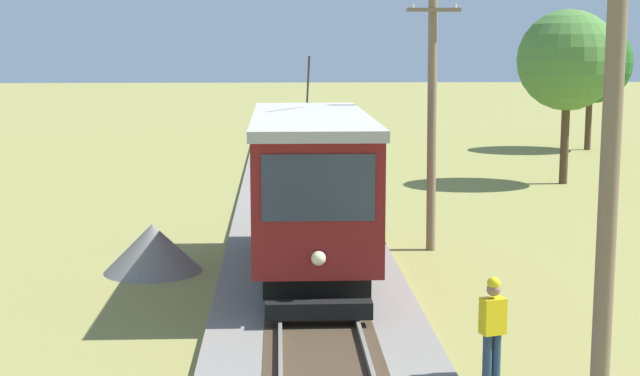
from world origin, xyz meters
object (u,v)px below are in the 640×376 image
object	(u,v)px
utility_pole_mid	(432,111)
track_worker	(493,326)
red_tram	(311,186)
utility_pole_near_tram	(610,154)
gravel_pile	(153,248)
tree_left_far	(591,63)
tree_left_near	(568,61)

from	to	relation	value
utility_pole_mid	track_worker	world-z (taller)	utility_pole_mid
red_tram	utility_pole_near_tram	bearing A→B (deg)	-71.65
red_tram	utility_pole_near_tram	xyz separation A→B (m)	(3.28, -9.88, 1.88)
gravel_pile	track_worker	xyz separation A→B (m)	(6.37, -7.80, 0.40)
tree_left_far	red_tram	bearing A→B (deg)	-120.32
track_worker	tree_left_far	size ratio (longest dim) A/B	0.27
utility_pole_mid	track_worker	xyz separation A→B (m)	(-0.65, -10.02, -2.67)
gravel_pile	track_worker	size ratio (longest dim) A/B	1.32
utility_pole_near_tram	gravel_pile	size ratio (longest dim) A/B	3.39
red_tram	track_worker	distance (m)	7.44
utility_pole_near_tram	track_worker	world-z (taller)	utility_pole_near_tram
utility_pole_near_tram	track_worker	xyz separation A→B (m)	(-0.65, 3.02, -3.09)
red_tram	gravel_pile	distance (m)	4.19
utility_pole_mid	gravel_pile	bearing A→B (deg)	-162.42
utility_pole_near_tram	gravel_pile	xyz separation A→B (m)	(-7.02, 10.82, -3.49)
track_worker	tree_left_near	size ratio (longest dim) A/B	0.27
utility_pole_near_tram	tree_left_near	world-z (taller)	utility_pole_near_tram
red_tram	track_worker	bearing A→B (deg)	-69.04
red_tram	tree_left_near	size ratio (longest dim) A/B	1.28
utility_pole_near_tram	gravel_pile	distance (m)	13.36
utility_pole_mid	tree_left_near	distance (m)	13.37
gravel_pile	utility_pole_mid	bearing A→B (deg)	17.58
gravel_pile	red_tram	bearing A→B (deg)	-14.18
red_tram	gravel_pile	size ratio (longest dim) A/B	3.64
utility_pole_near_tram	utility_pole_mid	world-z (taller)	utility_pole_near_tram
utility_pole_mid	gravel_pile	size ratio (longest dim) A/B	3.03
gravel_pile	tree_left_far	size ratio (longest dim) A/B	0.36
red_tram	tree_left_near	distance (m)	17.96
utility_pole_mid	tree_left_near	bearing A→B (deg)	57.89
utility_pole_mid	gravel_pile	xyz separation A→B (m)	(-7.02, -2.22, -3.07)
utility_pole_near_tram	tree_left_near	xyz separation A→B (m)	(7.08, 24.33, 0.68)
red_tram	utility_pole_mid	world-z (taller)	utility_pole_mid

